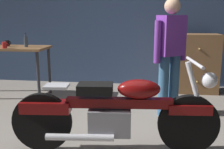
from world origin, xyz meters
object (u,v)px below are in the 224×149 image
object	(u,v)px
motorcycle	(116,112)
bottle	(26,41)
person_standing	(170,52)
mug_red_diner	(5,45)
wooden_dresser	(196,63)
mug_black_matte	(7,43)

from	to	relation	value
motorcycle	bottle	world-z (taller)	bottle
bottle	person_standing	bearing A→B (deg)	-13.03
person_standing	mug_red_diner	size ratio (longest dim) A/B	15.22
wooden_dresser	motorcycle	bearing A→B (deg)	-116.46
motorcycle	bottle	size ratio (longest dim) A/B	9.08
motorcycle	mug_red_diner	bearing A→B (deg)	138.01
person_standing	bottle	distance (m)	2.47
wooden_dresser	mug_black_matte	distance (m)	3.47
wooden_dresser	bottle	size ratio (longest dim) A/B	4.56
mug_black_matte	wooden_dresser	bearing A→B (deg)	10.91
motorcycle	mug_black_matte	world-z (taller)	mug_black_matte
mug_black_matte	mug_red_diner	size ratio (longest dim) A/B	1.09
mug_black_matte	mug_red_diner	distance (m)	0.32
bottle	mug_black_matte	bearing A→B (deg)	171.16
person_standing	mug_black_matte	size ratio (longest dim) A/B	14.00
wooden_dresser	mug_red_diner	xyz separation A→B (m)	(-3.28, -0.95, 0.40)
wooden_dresser	bottle	distance (m)	3.12
wooden_dresser	mug_red_diner	distance (m)	3.43
mug_black_matte	bottle	xyz separation A→B (m)	(0.38, -0.06, 0.04)
person_standing	bottle	world-z (taller)	person_standing
person_standing	bottle	xyz separation A→B (m)	(-2.41, 0.56, 0.07)
motorcycle	bottle	xyz separation A→B (m)	(-1.77, 1.78, 0.55)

